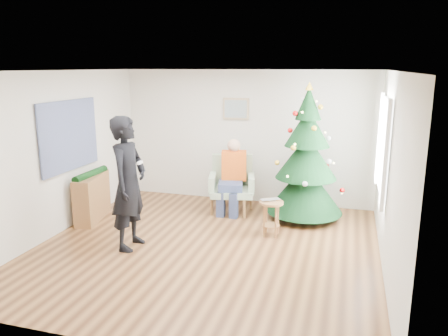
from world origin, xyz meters
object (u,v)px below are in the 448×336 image
(christmas_tree, at_px, (306,159))
(console, at_px, (92,198))
(standing_man, at_px, (129,183))
(stool, at_px, (271,218))
(armchair, at_px, (232,191))

(christmas_tree, distance_m, console, 3.83)
(standing_man, bearing_deg, christmas_tree, -49.68)
(christmas_tree, bearing_deg, stool, -113.28)
(christmas_tree, distance_m, stool, 1.34)
(console, bearing_deg, standing_man, -47.39)
(christmas_tree, relative_size, console, 2.41)
(christmas_tree, distance_m, armchair, 1.52)
(christmas_tree, height_order, stool, christmas_tree)
(christmas_tree, xyz_separation_m, standing_man, (-2.37, -2.01, -0.10))
(stool, distance_m, standing_man, 2.30)
(christmas_tree, xyz_separation_m, console, (-3.60, -1.12, -0.69))
(christmas_tree, height_order, console, christmas_tree)
(console, bearing_deg, stool, -8.97)
(stool, height_order, standing_man, standing_man)
(christmas_tree, bearing_deg, console, -162.77)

